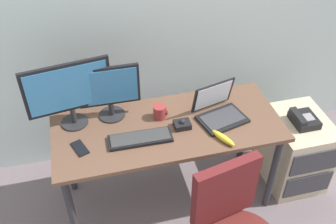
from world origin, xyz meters
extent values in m
plane|color=slate|center=(0.00, 0.00, 0.00)|extent=(8.00, 8.00, 0.00)
cube|color=brown|center=(0.00, 0.00, 0.72)|extent=(1.54, 0.65, 0.03)
cylinder|color=#2D2D33|center=(-0.71, -0.26, 0.35)|extent=(0.05, 0.05, 0.71)
cylinder|color=#2D2D33|center=(0.71, -0.26, 0.35)|extent=(0.05, 0.05, 0.71)
cylinder|color=#2D2D33|center=(-0.71, 0.26, 0.35)|extent=(0.05, 0.05, 0.71)
cylinder|color=#2D2D33|center=(0.71, 0.26, 0.35)|extent=(0.05, 0.05, 0.71)
cube|color=beige|center=(1.01, -0.03, 0.29)|extent=(0.42, 0.52, 0.59)
cube|color=#38383D|center=(1.01, -0.30, 0.42)|extent=(0.38, 0.01, 0.20)
cube|color=#38383D|center=(1.01, -0.30, 0.18)|extent=(0.38, 0.01, 0.20)
cube|color=black|center=(1.01, -0.05, 0.62)|extent=(0.17, 0.20, 0.06)
cube|color=black|center=(0.95, -0.05, 0.66)|extent=(0.05, 0.18, 0.04)
cube|color=gray|center=(1.03, -0.06, 0.65)|extent=(0.07, 0.08, 0.01)
cube|color=maroon|center=(0.17, -0.63, 0.76)|extent=(0.40, 0.14, 0.42)
cylinder|color=#262628|center=(-0.60, 0.18, 0.74)|extent=(0.18, 0.18, 0.01)
cylinder|color=#262628|center=(-0.60, 0.18, 0.81)|extent=(0.04, 0.04, 0.11)
cube|color=black|center=(-0.60, 0.18, 1.03)|extent=(0.55, 0.11, 0.35)
cube|color=teal|center=(-0.60, 0.17, 1.03)|extent=(0.51, 0.08, 0.30)
cylinder|color=#262628|center=(-0.35, 0.20, 0.74)|extent=(0.18, 0.18, 0.01)
cylinder|color=#262628|center=(-0.35, 0.20, 0.80)|extent=(0.04, 0.04, 0.09)
cube|color=black|center=(-0.35, 0.20, 0.99)|extent=(0.41, 0.03, 0.29)
cube|color=teal|center=(-0.35, 0.19, 0.99)|extent=(0.37, 0.01, 0.25)
cube|color=black|center=(-0.21, -0.09, 0.75)|extent=(0.41, 0.14, 0.02)
cube|color=#353535|center=(-0.21, -0.09, 0.76)|extent=(0.38, 0.12, 0.01)
cube|color=black|center=(0.37, -0.04, 0.75)|extent=(0.35, 0.29, 0.02)
cube|color=#38383D|center=(0.37, -0.04, 0.76)|extent=(0.31, 0.23, 0.00)
cube|color=black|center=(0.34, 0.09, 0.87)|extent=(0.31, 0.13, 0.22)
cube|color=silver|center=(0.34, 0.09, 0.87)|extent=(0.27, 0.11, 0.19)
cube|color=black|center=(0.09, -0.03, 0.76)|extent=(0.11, 0.09, 0.04)
sphere|color=#232328|center=(0.09, -0.03, 0.78)|extent=(0.04, 0.04, 0.04)
cylinder|color=maroon|center=(-0.03, 0.10, 0.79)|extent=(0.09, 0.09, 0.10)
torus|color=maroon|center=(0.01, 0.10, 0.79)|extent=(0.01, 0.06, 0.06)
cube|color=black|center=(-0.59, -0.07, 0.74)|extent=(0.11, 0.16, 0.01)
ellipsoid|color=yellow|center=(0.31, -0.22, 0.76)|extent=(0.13, 0.19, 0.04)
camera|label=1|loc=(-0.48, -1.90, 2.49)|focal=41.97mm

